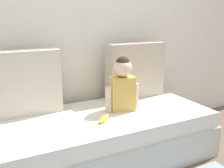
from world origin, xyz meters
TOP-DOWN VIEW (x-y plane):
  - ground_plane at (0.00, 0.00)m, footprint 12.00×12.00m
  - back_wall at (0.00, 0.54)m, footprint 5.11×0.10m
  - couch at (0.00, 0.00)m, footprint 1.91×0.82m
  - throw_pillow_left at (-0.52, 0.31)m, footprint 0.58×0.16m
  - throw_pillow_right at (0.52, 0.31)m, footprint 0.58×0.16m
  - toddler at (0.23, 0.03)m, footprint 0.31×0.17m
  - banana at (-0.01, -0.12)m, footprint 0.15×0.15m

SIDE VIEW (x-z plane):
  - ground_plane at x=0.00m, z-range 0.00..0.00m
  - couch at x=0.00m, z-range 0.00..0.41m
  - banana at x=-0.01m, z-range 0.41..0.45m
  - toddler at x=0.23m, z-range 0.41..0.87m
  - throw_pillow_left at x=-0.52m, z-range 0.41..0.93m
  - throw_pillow_right at x=0.52m, z-range 0.41..0.94m
  - back_wall at x=0.00m, z-range 0.00..2.45m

